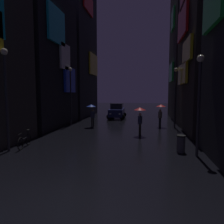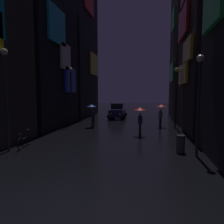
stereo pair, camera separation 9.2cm
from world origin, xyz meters
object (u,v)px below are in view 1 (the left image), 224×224
object	(u,v)px
pedestrian_far_right_red	(161,109)
streetlamp_right_far	(175,90)
trash_bin	(181,144)
streetlamp_right_near	(199,93)
streetlamp_left_near	(6,88)
bicycle_parked_at_storefront	(25,141)
pedestrian_midstreet_left_red	(140,113)
car_distant	(117,111)
pedestrian_foreground_left_blue	(92,109)
streetlamp_left_far	(71,90)

from	to	relation	value
pedestrian_far_right_red	streetlamp_right_far	world-z (taller)	streetlamp_right_far
trash_bin	streetlamp_right_near	bearing A→B (deg)	-37.21
pedestrian_far_right_red	streetlamp_right_near	bearing A→B (deg)	-81.72
streetlamp_left_near	trash_bin	distance (m)	9.88
pedestrian_far_right_red	bicycle_parked_at_storefront	size ratio (longest dim) A/B	1.18
pedestrian_far_right_red	trash_bin	xyz separation A→B (m)	(0.57, -8.19, -1.20)
pedestrian_midstreet_left_red	car_distant	xyz separation A→B (m)	(-3.25, 9.78, -0.74)
pedestrian_foreground_left_blue	car_distant	size ratio (longest dim) A/B	0.50
pedestrian_far_right_red	streetlamp_right_far	distance (m)	2.17
pedestrian_midstreet_left_red	car_distant	size ratio (longest dim) A/B	0.50
pedestrian_far_right_red	bicycle_parked_at_storefront	bearing A→B (deg)	-133.52
pedestrian_far_right_red	trash_bin	bearing A→B (deg)	-86.02
pedestrian_foreground_left_blue	streetlamp_right_near	distance (m)	10.94
pedestrian_far_right_red	pedestrian_foreground_left_blue	bearing A→B (deg)	-170.34
bicycle_parked_at_storefront	pedestrian_far_right_red	bearing A→B (deg)	46.48
streetlamp_right_near	streetlamp_left_far	bearing A→B (deg)	140.43
bicycle_parked_at_storefront	trash_bin	xyz separation A→B (m)	(8.90, 0.59, 0.08)
pedestrian_foreground_left_blue	trash_bin	bearing A→B (deg)	-45.42
pedestrian_foreground_left_blue	streetlamp_right_near	bearing A→B (deg)	-44.76
pedestrian_foreground_left_blue	pedestrian_midstreet_left_red	xyz separation A→B (m)	(4.63, -2.99, 0.00)
streetlamp_right_far	trash_bin	world-z (taller)	streetlamp_right_far
car_distant	streetlamp_right_near	size ratio (longest dim) A/B	0.83
pedestrian_foreground_left_blue	pedestrian_midstreet_left_red	world-z (taller)	same
car_distant	streetlamp_left_near	world-z (taller)	streetlamp_left_near
pedestrian_midstreet_left_red	streetlamp_right_far	xyz separation A→B (m)	(3.06, 3.93, 1.76)
car_distant	pedestrian_midstreet_left_red	bearing A→B (deg)	-71.65
pedestrian_midstreet_left_red	car_distant	distance (m)	10.33
streetlamp_right_far	streetlamp_right_near	xyz separation A→B (m)	(0.00, -8.56, -0.23)
pedestrian_midstreet_left_red	streetlamp_right_near	bearing A→B (deg)	-56.57
car_distant	streetlamp_right_near	bearing A→B (deg)	-66.38
pedestrian_midstreet_left_red	streetlamp_left_far	world-z (taller)	streetlamp_left_far
trash_bin	bicycle_parked_at_storefront	bearing A→B (deg)	-176.21
streetlamp_left_far	bicycle_parked_at_storefront	bearing A→B (deg)	-87.27
pedestrian_foreground_left_blue	pedestrian_far_right_red	bearing A→B (deg)	9.66
pedestrian_midstreet_left_red	trash_bin	distance (m)	4.89
streetlamp_right_near	streetlamp_left_near	bearing A→B (deg)	-174.73
streetlamp_left_far	streetlamp_right_near	size ratio (longest dim) A/B	1.13
pedestrian_foreground_left_blue	trash_bin	distance (m)	10.03
pedestrian_foreground_left_blue	streetlamp_left_near	distance (m)	9.03
bicycle_parked_at_storefront	streetlamp_left_far	size ratio (longest dim) A/B	0.32
pedestrian_far_right_red	streetlamp_right_near	distance (m)	8.94
trash_bin	car_distant	bearing A→B (deg)	111.98
pedestrian_foreground_left_blue	streetlamp_left_near	size ratio (longest dim) A/B	0.38
streetlamp_right_near	trash_bin	bearing A→B (deg)	142.79
bicycle_parked_at_storefront	streetlamp_right_near	size ratio (longest dim) A/B	0.36
streetlamp_left_near	bicycle_parked_at_storefront	bearing A→B (deg)	65.33
pedestrian_foreground_left_blue	trash_bin	size ratio (longest dim) A/B	2.28
streetlamp_right_near	streetlamp_right_far	bearing A→B (deg)	90.00
pedestrian_far_right_red	trash_bin	distance (m)	8.29
car_distant	streetlamp_right_far	world-z (taller)	streetlamp_right_far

